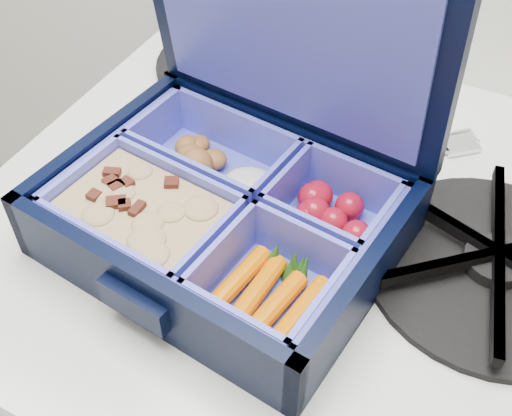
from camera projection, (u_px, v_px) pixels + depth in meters
The scene contains 4 objects.
bento_box at pixel (224, 215), 0.49m from camera, with size 0.25×0.20×0.06m, color black, non-canonical shape.
burner_grate at pixel (496, 259), 0.48m from camera, with size 0.19×0.19×0.03m, color black.
burner_grate_rear at pixel (238, 59), 0.67m from camera, with size 0.17×0.17×0.02m, color black.
fork at pixel (365, 162), 0.57m from camera, with size 0.03×0.19×0.01m, color silver, non-canonical shape.
Camera 1 is at (0.12, 1.34, 1.19)m, focal length 45.00 mm.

